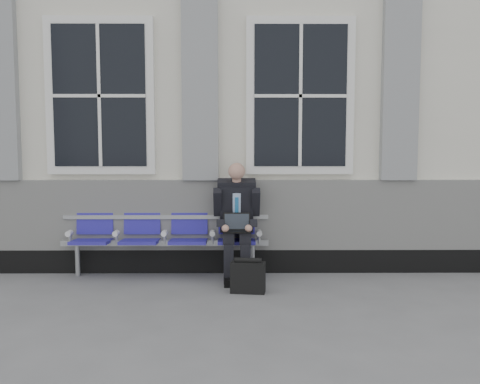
{
  "coord_description": "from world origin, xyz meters",
  "views": [
    {
      "loc": [
        -0.45,
        -5.31,
        1.68
      ],
      "look_at": [
        -0.41,
        0.9,
        1.1
      ],
      "focal_mm": 40.0,
      "sensor_mm": 36.0,
      "label": 1
    }
  ],
  "objects": [
    {
      "name": "ground",
      "position": [
        0.0,
        0.0,
        0.0
      ],
      "size": [
        70.0,
        70.0,
        0.0
      ],
      "primitive_type": "plane",
      "color": "slate",
      "rests_on": "ground"
    },
    {
      "name": "station_building",
      "position": [
        -0.02,
        3.47,
        2.22
      ],
      "size": [
        14.4,
        4.4,
        4.49
      ],
      "color": "silver",
      "rests_on": "ground"
    },
    {
      "name": "bench",
      "position": [
        -1.35,
        1.32,
        0.55
      ],
      "size": [
        2.6,
        0.47,
        0.91
      ],
      "color": "#9EA0A3",
      "rests_on": "ground"
    },
    {
      "name": "businessman",
      "position": [
        -0.44,
        1.19,
        0.77
      ],
      "size": [
        0.57,
        0.77,
        1.43
      ],
      "color": "black",
      "rests_on": "ground"
    },
    {
      "name": "briefcase",
      "position": [
        -0.32,
        0.53,
        0.18
      ],
      "size": [
        0.4,
        0.21,
        0.4
      ],
      "color": "black",
      "rests_on": "ground"
    }
  ]
}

